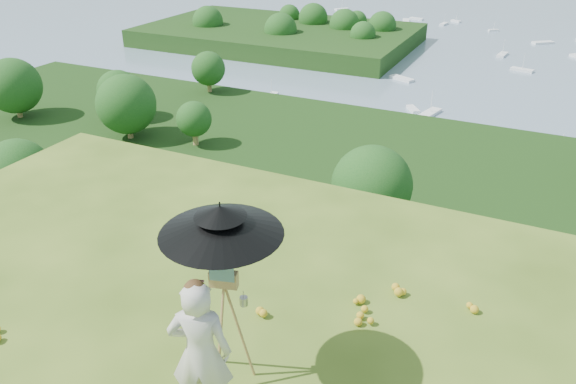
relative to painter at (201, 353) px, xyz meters
The scene contains 11 objects.
forest_slope 45.23m from the painter, 90.84° to the left, with size 140.00×56.00×22.00m, color #13330E.
shoreline_tier 82.63m from the painter, 90.39° to the left, with size 170.00×28.00×8.00m, color gray.
bay_water 241.46m from the painter, 90.12° to the left, with size 700.00×700.00×0.00m, color #7591A8.
peninsula 174.03m from the painter, 116.13° to the left, with size 90.00×60.00×12.00m, color #13330E, non-canonical shape.
slope_trees 37.47m from the painter, 90.84° to the left, with size 110.00×50.00×6.00m, color #154817, non-canonical shape.
harbor_town 79.94m from the painter, 90.39° to the left, with size 110.00×22.00×5.00m, color silver, non-canonical shape.
moored_boats 164.13m from the painter, 94.65° to the left, with size 140.00×140.00×0.70m, color white, non-canonical shape.
painter is the anchor object (origin of this frame).
field_easel 0.62m from the painter, 95.61° to the left, with size 0.63×0.63×1.66m, color #A37144, non-canonical shape.
sun_umbrella 1.15m from the painter, 96.13° to the left, with size 1.32×1.32×1.00m, color black, non-canonical shape.
painter_cap 0.86m from the painter, ahead, with size 0.22×0.26×0.10m, color #E07B80, non-canonical shape.
Camera 1 is at (3.21, -2.50, 5.07)m, focal length 35.00 mm.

